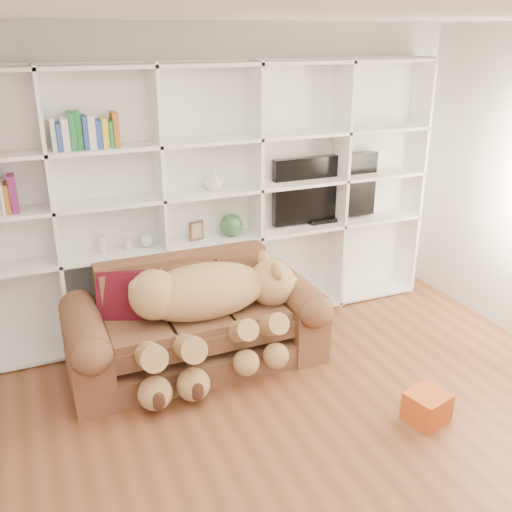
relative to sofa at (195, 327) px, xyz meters
name	(u,v)px	position (x,y,z in m)	size (l,w,h in m)	color
floor	(334,486)	(0.35, -1.70, -0.33)	(5.00, 5.00, 0.00)	brown
ceiling	(365,12)	(0.35, -1.70, 2.37)	(5.00, 5.00, 0.00)	white
wall_back	(202,182)	(0.35, 0.80, 1.02)	(5.00, 0.02, 2.70)	silver
bookshelf	(181,193)	(0.11, 0.66, 0.98)	(4.43, 0.35, 2.40)	white
sofa	(195,327)	(0.00, 0.00, 0.00)	(2.06, 0.89, 0.87)	brown
teddy_bear	(209,305)	(0.07, -0.17, 0.27)	(1.53, 0.84, 0.88)	tan
throw_pillow	(124,297)	(-0.54, 0.14, 0.32)	(0.41, 0.13, 0.41)	#570E1E
gift_box	(427,407)	(1.29, -1.39, -0.22)	(0.27, 0.26, 0.22)	#C8521A
tv	(325,189)	(1.56, 0.65, 0.86)	(1.11, 0.18, 0.65)	black
picture_frame	(196,231)	(0.22, 0.60, 0.63)	(0.14, 0.03, 0.17)	#50321B
green_vase	(231,225)	(0.56, 0.60, 0.64)	(0.21, 0.21, 0.21)	#305E35
figurine_tall	(102,245)	(-0.61, 0.60, 0.61)	(0.07, 0.07, 0.15)	beige
figurine_short	(128,244)	(-0.39, 0.60, 0.59)	(0.07, 0.07, 0.11)	beige
snow_globe	(147,240)	(-0.23, 0.60, 0.60)	(0.12, 0.12, 0.12)	silver
shelf_vase	(214,180)	(0.40, 0.60, 1.08)	(0.17, 0.17, 0.18)	silver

